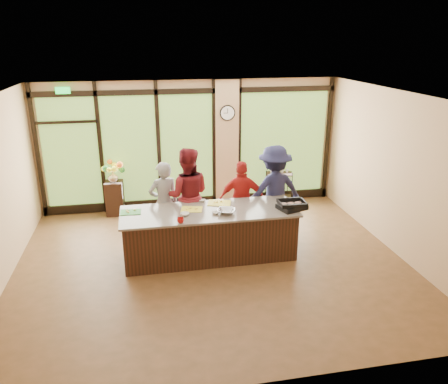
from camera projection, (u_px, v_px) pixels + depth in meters
name	position (u px, v px, depth m)	size (l,w,h in m)	color
floor	(212.00, 263.00, 7.97)	(7.00, 7.00, 0.00)	#4E371B
ceiling	(211.00, 97.00, 6.96)	(7.00, 7.00, 0.00)	silver
back_wall	(191.00, 145.00, 10.24)	(7.00, 7.00, 0.00)	tan
right_wall	(398.00, 174.00, 8.09)	(6.00, 6.00, 0.00)	tan
window_wall	(198.00, 150.00, 10.26)	(6.90, 0.12, 3.00)	tan
island_base	(210.00, 234.00, 8.10)	(3.10, 1.00, 0.88)	black
countertop	(209.00, 212.00, 7.94)	(3.20, 1.10, 0.04)	gray
wall_clock	(227.00, 113.00, 10.01)	(0.36, 0.04, 0.36)	black
cook_left	(164.00, 203.00, 8.55)	(0.61, 0.40, 1.66)	gray
cook_midleft	(187.00, 195.00, 8.59)	(0.93, 0.72, 1.91)	maroon
cook_midright	(242.00, 200.00, 8.78)	(0.94, 0.39, 1.61)	#A61C19
cook_right	(274.00, 191.00, 8.87)	(1.22, 0.70, 1.89)	#1A1C3B
roasting_pan	(292.00, 207.00, 7.99)	(0.48, 0.37, 0.09)	black
mixing_bowl	(226.00, 211.00, 7.80)	(0.31, 0.31, 0.08)	silver
cutting_board_left	(131.00, 212.00, 7.85)	(0.37, 0.27, 0.01)	#2F8332
cutting_board_center	(192.00, 209.00, 7.98)	(0.38, 0.28, 0.01)	yellow
cutting_board_right	(219.00, 203.00, 8.27)	(0.43, 0.32, 0.01)	yellow
prep_bowl_near	(185.00, 214.00, 7.71)	(0.16, 0.16, 0.05)	white
prep_bowl_mid	(215.00, 213.00, 7.78)	(0.13, 0.13, 0.04)	white
prep_bowl_far	(202.00, 201.00, 8.37)	(0.12, 0.12, 0.03)	white
red_ramekin	(180.00, 220.00, 7.39)	(0.12, 0.12, 0.09)	#A21010
flower_stand	(115.00, 198.00, 10.05)	(0.40, 0.40, 0.79)	black
flower_vase	(113.00, 177.00, 9.88)	(0.23, 0.23, 0.24)	#937550
bar_cart	(279.00, 183.00, 10.72)	(0.70, 0.53, 0.85)	black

